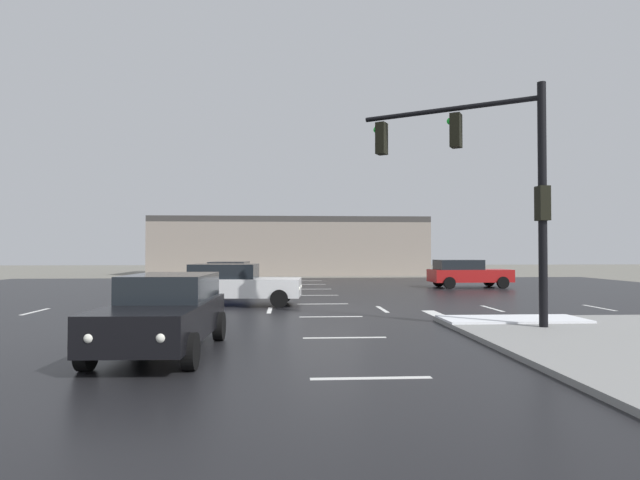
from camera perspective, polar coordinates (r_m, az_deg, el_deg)
ground_plane at (r=18.70m, az=0.70°, el=-7.65°), size 120.00×120.00×0.00m
road_asphalt at (r=18.70m, az=0.70°, el=-7.62°), size 44.00×44.00×0.02m
snow_strip_curbside at (r=15.98m, az=20.18°, el=-8.07°), size 4.00×1.60×0.06m
lane_markings at (r=17.47m, az=5.01°, el=-8.03°), size 36.15×36.15×0.01m
traffic_signal_mast at (r=15.10m, az=17.93°, el=7.43°), size 4.39×2.85×6.37m
strip_building_background at (r=47.49m, az=-3.24°, el=-0.70°), size 23.67×8.00×5.02m
sedan_navy at (r=25.58m, az=-9.66°, el=-3.98°), size 2.14×4.58×1.58m
sedan_black at (r=11.39m, az=-16.51°, el=-7.45°), size 2.14×4.59×1.58m
sedan_white at (r=20.47m, az=-9.01°, el=-4.68°), size 4.64×2.31×1.58m
sedan_red at (r=30.94m, az=15.67°, el=-3.47°), size 4.60×2.18×1.58m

